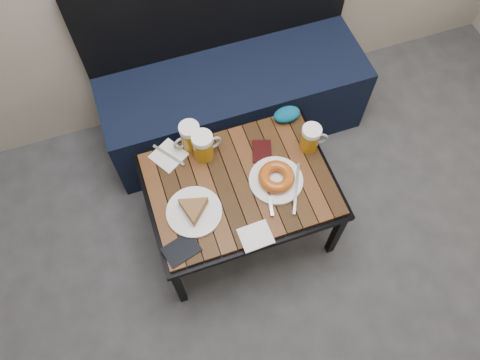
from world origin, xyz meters
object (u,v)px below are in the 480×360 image
object	(u,v)px
beer_mug_right	(311,138)
plate_bagel	(276,178)
bench	(232,93)
knit_pouch	(287,114)
cafe_table	(240,187)
passport_navy	(181,249)
passport_burgundy	(262,151)
beer_mug_centre	(204,146)
beer_mug_left	(190,137)
plate_pie	(194,210)

from	to	relation	value
beer_mug_right	plate_bagel	size ratio (longest dim) A/B	0.46
bench	beer_mug_right	world-z (taller)	bench
beer_mug_right	knit_pouch	bearing A→B (deg)	114.78
cafe_table	knit_pouch	size ratio (longest dim) A/B	6.35
passport_navy	passport_burgundy	xyz separation A→B (m)	(0.48, 0.34, -0.00)
beer_mug_centre	beer_mug_right	distance (m)	0.48
bench	beer_mug_centre	xyz separation A→B (m)	(-0.28, -0.45, 0.28)
beer_mug_centre	beer_mug_right	bearing A→B (deg)	-25.27
beer_mug_left	plate_bagel	xyz separation A→B (m)	(0.30, -0.30, -0.05)
beer_mug_right	beer_mug_centre	bearing A→B (deg)	179.21
passport_burgundy	beer_mug_centre	bearing A→B (deg)	-177.53
beer_mug_right	passport_burgundy	bearing A→B (deg)	-178.76
plate_pie	passport_navy	world-z (taller)	plate_pie
knit_pouch	beer_mug_centre	bearing A→B (deg)	-170.71
beer_mug_right	passport_navy	bearing A→B (deg)	-144.34
passport_burgundy	knit_pouch	bearing A→B (deg)	56.03
bench	plate_bagel	size ratio (longest dim) A/B	4.61
passport_burgundy	cafe_table	bearing A→B (deg)	-123.02
passport_burgundy	plate_bagel	bearing A→B (deg)	-70.51
cafe_table	beer_mug_right	xyz separation A→B (m)	(0.36, 0.08, 0.11)
beer_mug_left	plate_pie	size ratio (longest dim) A/B	0.62
beer_mug_left	beer_mug_centre	bearing A→B (deg)	108.74
beer_mug_left	passport_navy	bearing A→B (deg)	55.34
bench	beer_mug_right	xyz separation A→B (m)	(0.19, -0.56, 0.27)
cafe_table	bench	bearing A→B (deg)	74.73
bench	passport_navy	bearing A→B (deg)	-120.54
bench	beer_mug_right	bearing A→B (deg)	-71.40
bench	passport_burgundy	bearing A→B (deg)	-92.91
bench	cafe_table	bearing A→B (deg)	-105.27
passport_navy	cafe_table	bearing A→B (deg)	107.64
bench	beer_mug_left	distance (m)	0.57
cafe_table	beer_mug_right	world-z (taller)	beer_mug_right
beer_mug_centre	knit_pouch	distance (m)	0.44
beer_mug_left	beer_mug_right	distance (m)	0.54
bench	beer_mug_right	size ratio (longest dim) A/B	9.96
plate_pie	passport_burgundy	distance (m)	0.43
beer_mug_centre	knit_pouch	world-z (taller)	beer_mug_centre
passport_navy	passport_burgundy	size ratio (longest dim) A/B	1.17
passport_burgundy	knit_pouch	xyz separation A→B (m)	(0.18, 0.14, 0.03)
plate_bagel	bench	bearing A→B (deg)	88.23
plate_pie	beer_mug_left	bearing A→B (deg)	76.08
plate_bagel	passport_burgundy	distance (m)	0.17
plate_pie	passport_navy	distance (m)	0.17
bench	plate_bagel	xyz separation A→B (m)	(-0.02, -0.68, 0.23)
beer_mug_left	beer_mug_right	size ratio (longest dim) A/B	1.05
cafe_table	plate_pie	bearing A→B (deg)	-162.74
beer_mug_left	beer_mug_centre	xyz separation A→B (m)	(0.04, -0.07, 0.00)
beer_mug_right	passport_burgundy	world-z (taller)	beer_mug_right
bench	beer_mug_right	distance (m)	0.65
cafe_table	plate_pie	distance (m)	0.25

